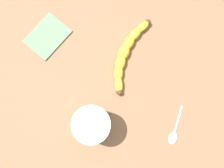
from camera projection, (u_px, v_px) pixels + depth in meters
The scene contains 5 objects.
wooden_tabletop at pixel (127, 69), 69.22cm from camera, with size 120.00×120.00×3.00cm, color brown.
banana at pixel (127, 53), 66.81cm from camera, with size 21.09×14.18×3.22cm.
smoothie_glass at pixel (93, 125), 59.46cm from camera, with size 9.36×9.36×11.44cm.
teaspoon at pixel (173, 136), 64.05cm from camera, with size 9.89×7.79×0.80cm.
folded_napkin at pixel (47, 36), 69.07cm from camera, with size 12.12×9.37×0.60cm, color slate.
Camera 1 is at (-13.09, -10.60, 68.95)cm, focal length 36.93 mm.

